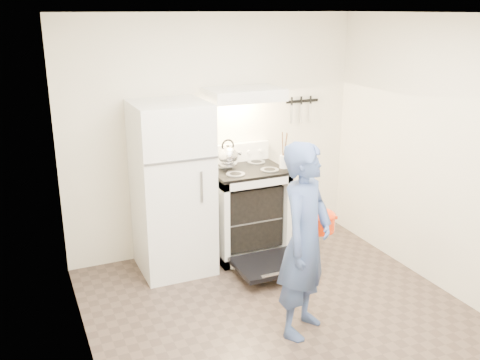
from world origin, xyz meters
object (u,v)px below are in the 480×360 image
(tea_kettle, at_px, (228,154))
(person, at_px, (305,241))
(refrigerator, at_px, (172,188))
(stove_body, at_px, (246,212))
(dutch_oven, at_px, (317,222))

(tea_kettle, xyz_separation_m, person, (-0.01, -1.60, -0.31))
(person, bearing_deg, tea_kettle, 53.85)
(refrigerator, bearing_deg, stove_body, 1.77)
(refrigerator, distance_m, tea_kettle, 0.69)
(stove_body, bearing_deg, person, -96.86)
(stove_body, xyz_separation_m, dutch_oven, (0.10, -1.25, 0.34))
(refrigerator, xyz_separation_m, dutch_oven, (0.91, -1.23, -0.05))
(refrigerator, height_order, dutch_oven, refrigerator)
(refrigerator, relative_size, tea_kettle, 5.50)
(refrigerator, xyz_separation_m, person, (0.63, -1.50, -0.06))
(stove_body, height_order, person, person)
(stove_body, relative_size, person, 0.58)
(person, distance_m, dutch_oven, 0.39)
(refrigerator, relative_size, stove_body, 1.85)
(dutch_oven, bearing_deg, refrigerator, 126.48)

